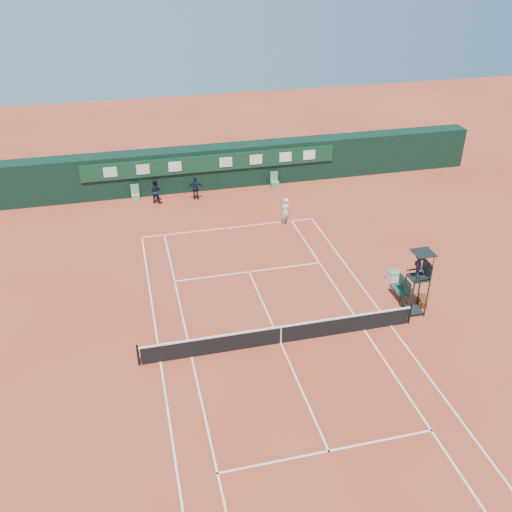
{
  "coord_description": "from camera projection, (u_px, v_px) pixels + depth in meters",
  "views": [
    {
      "loc": [
        -5.99,
        -19.74,
        16.56
      ],
      "look_at": [
        0.3,
        6.0,
        1.2
      ],
      "focal_mm": 40.0,
      "sensor_mm": 36.0,
      "label": 1
    }
  ],
  "objects": [
    {
      "name": "umpire_chair",
      "position": [
        419.0,
        270.0,
        26.97
      ],
      "size": [
        0.96,
        0.95,
        3.42
      ],
      "color": "black",
      "rests_on": "ground"
    },
    {
      "name": "player_bench",
      "position": [
        402.0,
        287.0,
        29.1
      ],
      "size": [
        0.56,
        1.2,
        1.1
      ],
      "color": "#193F2B",
      "rests_on": "ground"
    },
    {
      "name": "ball_kid_right",
      "position": [
        196.0,
        188.0,
        39.46
      ],
      "size": [
        1.06,
        0.61,
        1.7
      ],
      "primitive_type": "imported",
      "rotation": [
        0.0,
        0.0,
        2.94
      ],
      "color": "black",
      "rests_on": "ground"
    },
    {
      "name": "linesman_chair_left",
      "position": [
        136.0,
        196.0,
        39.53
      ],
      "size": [
        0.55,
        0.5,
        1.15
      ],
      "color": "#63976A",
      "rests_on": "ground"
    },
    {
      "name": "tennis_bag",
      "position": [
        422.0,
        301.0,
        28.75
      ],
      "size": [
        0.71,
        0.98,
        0.34
      ],
      "primitive_type": "cube",
      "rotation": [
        0.0,
        0.0,
        -0.41
      ],
      "color": "black",
      "rests_on": "ground"
    },
    {
      "name": "cooler",
      "position": [
        394.0,
        277.0,
        30.45
      ],
      "size": [
        0.57,
        0.57,
        0.65
      ],
      "color": "silver",
      "rests_on": "ground"
    },
    {
      "name": "linesman_chair_right",
      "position": [
        275.0,
        183.0,
        41.59
      ],
      "size": [
        0.55,
        0.5,
        1.15
      ],
      "color": "#5B8B6A",
      "rests_on": "ground"
    },
    {
      "name": "court_lines",
      "position": [
        281.0,
        343.0,
        26.12
      ],
      "size": [
        11.05,
        23.85,
        0.01
      ],
      "color": "silver",
      "rests_on": "ground"
    },
    {
      "name": "ground",
      "position": [
        281.0,
        343.0,
        26.13
      ],
      "size": [
        90.0,
        90.0,
        0.0
      ],
      "primitive_type": "plane",
      "color": "#BF472D",
      "rests_on": "ground"
    },
    {
      "name": "ball_kid_left",
      "position": [
        155.0,
        191.0,
        38.99
      ],
      "size": [
        1.04,
        0.94,
        1.73
      ],
      "primitive_type": "imported",
      "rotation": [
        0.0,
        0.0,
        2.71
      ],
      "color": "black",
      "rests_on": "ground"
    },
    {
      "name": "back_wall",
      "position": [
        210.0,
        167.0,
        41.12
      ],
      "size": [
        40.0,
        1.65,
        3.0
      ],
      "color": "black",
      "rests_on": "ground"
    },
    {
      "name": "tennis_ball",
      "position": [
        272.0,
        267.0,
        31.93
      ],
      "size": [
        0.07,
        0.07,
        0.07
      ],
      "primitive_type": "sphere",
      "color": "#CEEC36",
      "rests_on": "ground"
    },
    {
      "name": "player",
      "position": [
        285.0,
        212.0,
        36.1
      ],
      "size": [
        0.77,
        0.66,
        1.79
      ],
      "primitive_type": "imported",
      "rotation": [
        0.0,
        0.0,
        3.58
      ],
      "color": "silver",
      "rests_on": "ground"
    },
    {
      "name": "tennis_net",
      "position": [
        281.0,
        334.0,
        25.87
      ],
      "size": [
        12.9,
        0.1,
        1.1
      ],
      "color": "black",
      "rests_on": "ground"
    }
  ]
}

